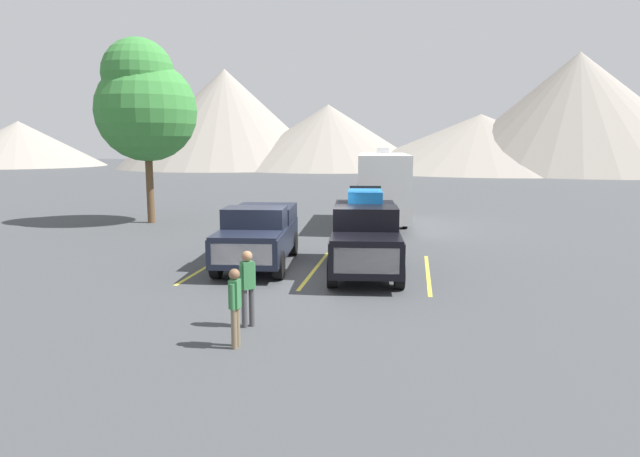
% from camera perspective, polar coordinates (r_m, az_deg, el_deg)
% --- Properties ---
extents(ground_plane, '(240.00, 240.00, 0.00)m').
position_cam_1_polar(ground_plane, '(17.39, -1.03, -4.84)').
color(ground_plane, '#3F4244').
extents(pickup_truck_a, '(2.64, 5.59, 2.03)m').
position_cam_1_polar(pickup_truck_a, '(18.87, -6.29, -0.47)').
color(pickup_truck_a, black).
rests_on(pickup_truck_a, ground).
extents(pickup_truck_b, '(2.62, 5.79, 2.69)m').
position_cam_1_polar(pickup_truck_b, '(17.83, 4.64, -0.54)').
color(pickup_truck_b, black).
rests_on(pickup_truck_b, ground).
extents(lot_stripe_a, '(0.12, 5.50, 0.01)m').
position_cam_1_polar(lot_stripe_a, '(19.20, -11.27, -3.71)').
color(lot_stripe_a, gold).
rests_on(lot_stripe_a, ground).
extents(lot_stripe_b, '(0.12, 5.50, 0.01)m').
position_cam_1_polar(lot_stripe_b, '(18.25, -0.52, -4.18)').
color(lot_stripe_b, gold).
rests_on(lot_stripe_b, ground).
extents(lot_stripe_c, '(0.12, 5.50, 0.01)m').
position_cam_1_polar(lot_stripe_c, '(17.99, 10.98, -4.54)').
color(lot_stripe_c, gold).
rests_on(lot_stripe_c, ground).
extents(camper_trailer_a, '(2.92, 8.85, 3.85)m').
position_cam_1_polar(camper_trailer_a, '(27.85, 6.45, 4.44)').
color(camper_trailer_a, white).
rests_on(camper_trailer_a, ground).
extents(person_a, '(0.22, 0.36, 1.62)m').
position_cam_1_polar(person_a, '(11.34, -8.69, -7.49)').
color(person_a, '#726047').
rests_on(person_a, ground).
extents(person_b, '(0.33, 0.32, 1.74)m').
position_cam_1_polar(person_b, '(12.53, -7.42, -5.59)').
color(person_b, '#3F3F42').
rests_on(person_b, ground).
extents(tree_a, '(5.06, 5.06, 9.23)m').
position_cam_1_polar(tree_a, '(29.94, -17.53, 12.24)').
color(tree_a, brown).
rests_on(tree_a, ground).
extents(mountain_ridge, '(157.90, 42.53, 17.03)m').
position_cam_1_polar(mountain_ridge, '(89.40, 8.87, 10.26)').
color(mountain_ridge, gray).
rests_on(mountain_ridge, ground).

